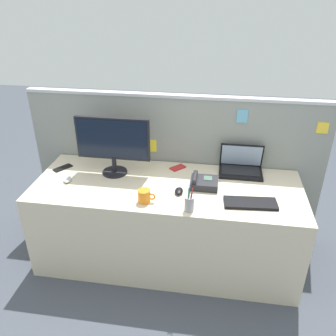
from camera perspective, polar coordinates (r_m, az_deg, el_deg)
The scene contains 13 objects.
ground_plane at distance 3.11m, azimuth -0.14°, elevation -14.14°, with size 10.00×10.00×0.00m, color #424751.
desk at distance 2.88m, azimuth -0.15°, elevation -8.87°, with size 2.05×0.77×0.71m, color beige.
cubicle_divider at distance 3.08m, azimuth 1.07°, elevation 0.26°, with size 2.50×0.08×1.30m.
desktop_monitor at distance 2.76m, azimuth -8.99°, elevation 4.22°, with size 0.59×0.20×0.47m.
laptop at distance 2.90m, azimuth 11.78°, elevation 0.45°, with size 0.34×0.24×0.23m.
desk_phone at distance 2.66m, azimuth 5.79°, elevation -2.35°, with size 0.21×0.18×0.09m.
keyboard_main at distance 2.52m, azimuth 13.28°, elevation -5.59°, with size 0.37×0.14×0.02m, color black.
computer_mouse_right_hand at distance 2.57m, azimuth 1.78°, elevation -3.78°, with size 0.06×0.10×0.03m, color black.
computer_mouse_left_hand at distance 2.83m, azimuth -16.07°, elevation -1.79°, with size 0.06×0.10×0.03m, color silver.
pen_cup at distance 2.37m, azimuth 3.49°, elevation -5.76°, with size 0.07×0.07×0.19m.
cell_phone_red_case at distance 2.91m, azimuth 1.59°, elevation 0.05°, with size 0.07×0.13×0.01m, color #B22323.
cell_phone_black_slab at distance 3.04m, azimuth -16.77°, elevation 0.02°, with size 0.06×0.16×0.01m, color black.
coffee_mug at distance 2.47m, azimuth -3.87°, elevation -4.57°, with size 0.13×0.09×0.09m.
Camera 1 is at (0.36, -2.27, 2.09)m, focal length 37.41 mm.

